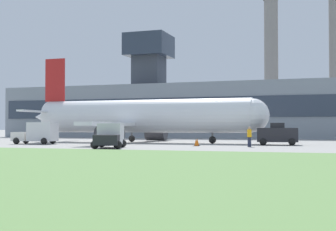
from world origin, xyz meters
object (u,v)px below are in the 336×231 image
object	(u,v)px
airplane	(140,117)
ground_crew_person	(249,137)
baggage_truck	(110,136)
pushback_tug	(277,135)
fuel_truck	(38,133)

from	to	relation	value
airplane	ground_crew_person	bearing A→B (deg)	-28.46
ground_crew_person	baggage_truck	bearing A→B (deg)	-151.61
pushback_tug	fuel_truck	bearing A→B (deg)	-167.66
fuel_truck	ground_crew_person	distance (m)	22.26
pushback_tug	fuel_truck	distance (m)	24.78
airplane	fuel_truck	world-z (taller)	airplane
pushback_tug	ground_crew_person	world-z (taller)	pushback_tug
fuel_truck	ground_crew_person	xyz separation A→B (m)	(22.26, -0.07, -0.18)
fuel_truck	airplane	bearing A→B (deg)	40.11
airplane	baggage_truck	size ratio (longest dim) A/B	5.50
pushback_tug	fuel_truck	size ratio (longest dim) A/B	0.87
pushback_tug	baggage_truck	bearing A→B (deg)	-138.83
pushback_tug	baggage_truck	xyz separation A→B (m)	(-12.92, -11.30, 0.01)
fuel_truck	pushback_tug	bearing A→B (deg)	12.34
airplane	fuel_truck	distance (m)	11.48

